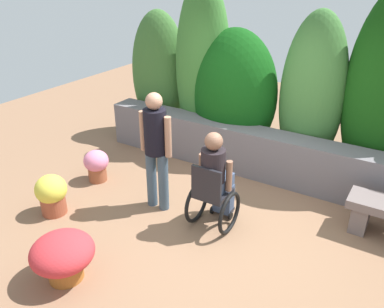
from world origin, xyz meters
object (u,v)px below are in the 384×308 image
Objects in this scene: person_in_wheelchair at (215,183)px; flower_pot_purple_near at (63,255)px; flower_pot_terracotta_by_wall at (52,194)px; flower_pot_red_accent at (96,164)px; person_standing_companion at (156,145)px.

flower_pot_purple_near is at bearing -120.48° from person_in_wheelchair.
person_in_wheelchair is at bearing 62.05° from flower_pot_purple_near.
flower_pot_terracotta_by_wall is 0.99m from flower_pot_red_accent.
flower_pot_terracotta_by_wall reaches higher than flower_pot_purple_near.
person_in_wheelchair is 2.61× the size of flower_pot_red_accent.
person_in_wheelchair is 1.95× the size of flower_pot_purple_near.
person_standing_companion reaches higher than person_in_wheelchair.
flower_pot_terracotta_by_wall is at bearing 144.29° from flower_pot_purple_near.
flower_pot_purple_near is (-0.03, -1.67, -0.65)m from person_standing_companion.
person_standing_companion is at bearing 88.97° from flower_pot_purple_near.
flower_pot_terracotta_by_wall is 1.13× the size of flower_pot_red_accent.
person_in_wheelchair is 2.15m from flower_pot_red_accent.
person_in_wheelchair is at bearing 24.57° from flower_pot_terracotta_by_wall.
flower_pot_red_accent is at bearing 97.30° from flower_pot_terracotta_by_wall.
flower_pot_terracotta_by_wall is at bearing -157.96° from person_in_wheelchair.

